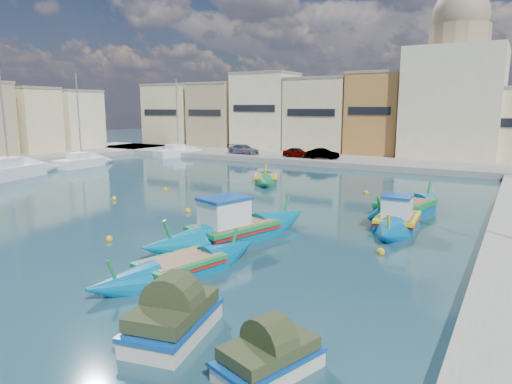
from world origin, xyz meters
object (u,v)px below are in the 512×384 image
Objects in this scene: luzzu_blue_cabin at (397,222)px; luzzu_blue_south at (181,268)px; luzzu_turquoise_cabin at (233,231)px; tender_far at (269,359)px; luzzu_green at (266,180)px; tender_near at (173,320)px; church_block at (455,87)px; yacht_north at (186,152)px; yacht_midnorth at (91,162)px; yacht_mid at (24,171)px; luzzu_cyan_mid at (405,209)px.

luzzu_blue_cabin is 12.27m from luzzu_blue_south.
luzzu_turquoise_cabin reaches higher than tender_far.
luzzu_blue_south is (-5.49, -10.97, -0.11)m from luzzu_blue_cabin.
luzzu_turquoise_cabin is at bearing -135.96° from luzzu_blue_cabin.
luzzu_turquoise_cabin is 4.95m from luzzu_blue_south.
luzzu_blue_south is at bearing -69.50° from luzzu_green.
tender_near is at bearing -52.79° from luzzu_blue_south.
church_block is 44.57m from luzzu_blue_south.
luzzu_green is 23.41m from yacht_north.
tender_near is at bearing -66.94° from luzzu_turquoise_cabin.
yacht_north reaches higher than yacht_midnorth.
luzzu_turquoise_cabin is 3.61× the size of tender_far.
tender_far is 49.99m from yacht_north.
yacht_mid is (-27.72, 7.40, 0.10)m from luzzu_turquoise_cabin.
luzzu_green is (-6.76, 15.36, -0.16)m from luzzu_turquoise_cabin.
luzzu_green is 0.55× the size of yacht_mid.
church_block reaches higher than luzzu_turquoise_cabin.
luzzu_cyan_mid is at bearing 58.50° from luzzu_turquoise_cabin.
luzzu_green is (-13.06, 9.27, -0.11)m from luzzu_blue_cabin.
tender_far is at bearing -87.14° from church_block.
yacht_north is (-31.90, 19.06, 0.12)m from luzzu_cyan_mid.
tender_near reaches higher than tender_far.
yacht_mid is (-1.75, -21.34, 0.09)m from yacht_north.
church_block is 30.24m from luzzu_cyan_mid.
luzzu_blue_cabin reaches higher than tender_far.
yacht_north is at bearing 85.32° from yacht_mid.
church_block is 1.82× the size of luzzu_turquoise_cabin.
luzzu_cyan_mid is at bearing -9.73° from yacht_midnorth.
yacht_midnorth is at bearing 145.04° from luzzu_blue_south.
luzzu_blue_south is at bearing -80.58° from luzzu_turquoise_cabin.
luzzu_green is 27.87m from tender_far.
tender_far is at bearing -33.91° from luzzu_blue_south.
luzzu_cyan_mid is 37.16m from yacht_north.
luzzu_turquoise_cabin reaches higher than luzzu_blue_south.
yacht_north reaches higher than tender_far.
church_block is 48.45m from tender_far.
tender_near is (-2.60, -14.78, 0.14)m from luzzu_blue_cabin.
yacht_north is (-30.46, -10.04, -8.00)m from church_block.
tender_far is (0.93, -18.63, 0.10)m from luzzu_cyan_mid.
luzzu_blue_south reaches higher than tender_far.
luzzu_cyan_mid is at bearing 92.87° from tender_far.
luzzu_green reaches higher than tender_far.
luzzu_turquoise_cabin is 1.50× the size of luzzu_green.
luzzu_cyan_mid is 0.93× the size of yacht_north.
luzzu_turquoise_cabin is 8.76m from luzzu_blue_cabin.
yacht_mid is (-34.59, 16.35, 0.10)m from tender_far.
luzzu_blue_south is at bearing -109.37° from luzzu_cyan_mid.
yacht_north is at bearing 132.11° from luzzu_turquoise_cabin.
yacht_midnorth is at bearing -144.82° from church_block.
tender_near is at bearing -96.93° from luzzu_cyan_mid.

